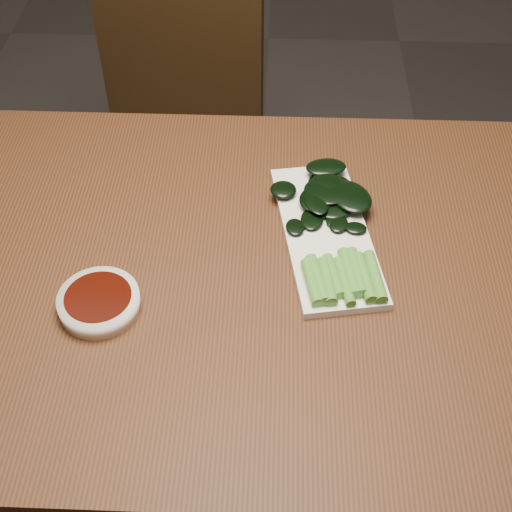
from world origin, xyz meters
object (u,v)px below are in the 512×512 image
(chair_far, at_px, (172,134))
(gai_lan, at_px, (334,223))
(table, at_px, (242,296))
(serving_plate, at_px, (326,234))
(sauce_bowl, at_px, (99,302))

(chair_far, height_order, gai_lan, chair_far)
(table, bearing_deg, serving_plate, 27.78)
(sauce_bowl, bearing_deg, serving_plate, 25.57)
(sauce_bowl, bearing_deg, table, 24.08)
(table, distance_m, sauce_bowl, 0.24)
(table, xyz_separation_m, chair_far, (-0.21, 0.68, -0.19))
(gai_lan, bearing_deg, serving_plate, -143.27)
(serving_plate, bearing_deg, chair_far, 119.74)
(table, xyz_separation_m, sauce_bowl, (-0.21, -0.09, 0.09))
(chair_far, distance_m, gai_lan, 0.76)
(sauce_bowl, relative_size, gai_lan, 0.37)
(sauce_bowl, height_order, serving_plate, sauce_bowl)
(serving_plate, bearing_deg, gai_lan, 36.73)
(serving_plate, bearing_deg, table, -152.22)
(serving_plate, relative_size, gai_lan, 1.05)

